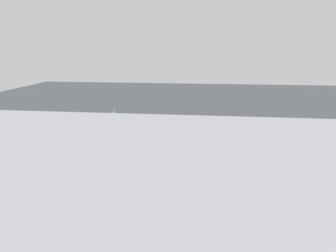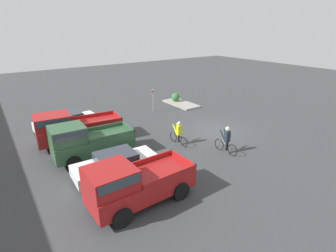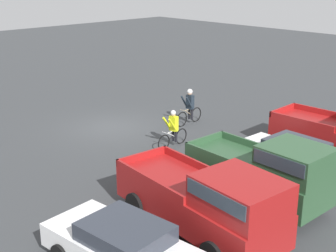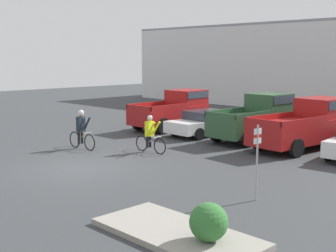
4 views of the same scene
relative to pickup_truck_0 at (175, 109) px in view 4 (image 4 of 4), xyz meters
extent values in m
plane|color=#383A3D|center=(4.47, -9.60, -1.15)|extent=(80.00, 80.00, 0.00)
cube|color=maroon|center=(0.01, -0.45, -0.29)|extent=(2.11, 4.97, 0.92)
cube|color=maroon|center=(-0.03, 1.02, 0.62)|extent=(1.88, 2.01, 0.90)
cube|color=#333D47|center=(-0.03, 1.02, 0.81)|extent=(1.93, 1.86, 0.39)
cube|color=maroon|center=(-0.91, -1.46, 0.29)|extent=(0.16, 2.95, 0.25)
cube|color=maroon|center=(0.99, -1.41, 0.29)|extent=(0.16, 2.95, 0.25)
cube|color=maroon|center=(0.08, -2.87, 0.29)|extent=(1.98, 0.13, 0.25)
cylinder|color=black|center=(-1.02, 1.04, -0.71)|extent=(0.24, 0.90, 0.89)
cylinder|color=black|center=(0.96, 1.10, -0.71)|extent=(0.24, 0.90, 0.89)
cylinder|color=black|center=(-0.94, -2.00, -0.71)|extent=(0.24, 0.90, 0.89)
cylinder|color=black|center=(1.04, -1.95, -0.71)|extent=(0.24, 0.90, 0.89)
cube|color=white|center=(2.81, -0.44, -0.58)|extent=(1.97, 4.64, 0.60)
cube|color=#2D333D|center=(2.81, -0.44, -0.05)|extent=(1.70, 2.12, 0.46)
cylinder|color=black|center=(1.96, 1.05, -0.84)|extent=(0.20, 0.63, 0.63)
cylinder|color=black|center=(3.77, 0.99, -0.84)|extent=(0.20, 0.63, 0.63)
cylinder|color=black|center=(1.86, -1.88, -0.84)|extent=(0.20, 0.63, 0.63)
cylinder|color=black|center=(3.67, -1.94, -0.84)|extent=(0.20, 0.63, 0.63)
cube|color=#2D5133|center=(5.61, -0.22, -0.28)|extent=(2.09, 4.87, 0.98)
cube|color=#2D5133|center=(5.66, 1.22, 0.68)|extent=(1.83, 1.98, 0.94)
cube|color=#333D47|center=(5.66, 1.22, 0.89)|extent=(1.88, 1.83, 0.41)
cube|color=#2D5133|center=(4.66, -1.15, 0.34)|extent=(0.18, 2.88, 0.25)
cube|color=#2D5133|center=(6.49, -1.21, 0.34)|extent=(0.18, 2.88, 0.25)
cube|color=#2D5133|center=(5.53, -2.58, 0.34)|extent=(1.92, 0.15, 0.25)
cylinder|color=black|center=(4.71, 1.30, -0.73)|extent=(0.25, 0.86, 0.85)
cylinder|color=black|center=(6.62, 1.23, -0.73)|extent=(0.25, 0.86, 0.85)
cylinder|color=black|center=(4.60, -1.67, -0.73)|extent=(0.25, 0.86, 0.85)
cylinder|color=black|center=(6.52, -1.74, -0.73)|extent=(0.25, 0.86, 0.85)
cube|color=maroon|center=(8.41, -0.26, -0.29)|extent=(2.49, 5.74, 0.98)
cube|color=maroon|center=(8.57, 1.40, 0.65)|extent=(2.03, 2.39, 0.90)
cube|color=#333D47|center=(8.57, 1.40, 0.85)|extent=(2.07, 2.22, 0.40)
cube|color=maroon|center=(7.36, -1.29, 0.32)|extent=(0.39, 3.34, 0.25)
cube|color=maroon|center=(9.26, -1.46, 0.32)|extent=(0.39, 3.34, 0.25)
cube|color=maroon|center=(8.16, -3.01, 0.32)|extent=(1.99, 0.26, 0.25)
cylinder|color=black|center=(7.58, 1.55, -0.75)|extent=(0.29, 0.83, 0.81)
cylinder|color=black|center=(7.26, -1.90, -0.75)|extent=(0.29, 0.83, 0.81)
cylinder|color=black|center=(9.24, -2.08, -0.75)|extent=(0.29, 0.83, 0.81)
cylinder|color=black|center=(10.45, -1.68, -0.84)|extent=(0.24, 0.63, 0.62)
torus|color=black|center=(4.69, -5.65, -0.82)|extent=(0.71, 0.09, 0.71)
torus|color=black|center=(3.57, -5.72, -0.82)|extent=(0.71, 0.09, 0.71)
cylinder|color=white|center=(4.13, -5.69, -0.65)|extent=(0.58, 0.07, 0.38)
cylinder|color=white|center=(4.13, -5.69, -0.45)|extent=(0.62, 0.07, 0.04)
cylinder|color=white|center=(3.94, -5.70, -0.65)|extent=(0.04, 0.04, 0.35)
cylinder|color=white|center=(4.55, -5.66, -0.43)|extent=(0.05, 0.46, 0.02)
cylinder|color=black|center=(4.01, -5.60, -0.69)|extent=(0.13, 0.13, 0.53)
cylinder|color=black|center=(4.03, -5.78, -0.69)|extent=(0.13, 0.13, 0.53)
cube|color=yellow|center=(4.08, -5.69, -0.10)|extent=(0.26, 0.37, 0.64)
cylinder|color=yellow|center=(4.29, -5.51, -0.10)|extent=(0.55, 0.12, 0.70)
cylinder|color=yellow|center=(4.31, -5.85, -0.10)|extent=(0.55, 0.12, 0.70)
sphere|color=tan|center=(4.10, -5.69, 0.33)|extent=(0.21, 0.21, 0.21)
sphere|color=silver|center=(4.10, -5.69, 0.38)|extent=(0.23, 0.23, 0.23)
torus|color=black|center=(1.88, -7.36, -0.80)|extent=(0.76, 0.09, 0.76)
torus|color=black|center=(0.78, -7.42, -0.80)|extent=(0.76, 0.09, 0.76)
cylinder|color=tan|center=(1.33, -7.39, -0.61)|extent=(0.57, 0.07, 0.40)
cylinder|color=tan|center=(1.33, -7.39, -0.40)|extent=(0.61, 0.07, 0.04)
cylinder|color=tan|center=(1.14, -7.40, -0.61)|extent=(0.04, 0.04, 0.37)
cylinder|color=tan|center=(1.75, -7.37, -0.37)|extent=(0.05, 0.46, 0.02)
cylinder|color=black|center=(1.22, -7.31, -0.66)|extent=(0.13, 0.13, 0.57)
cylinder|color=black|center=(1.23, -7.49, -0.66)|extent=(0.13, 0.13, 0.57)
cube|color=#1E2833|center=(1.28, -7.39, -0.03)|extent=(0.26, 0.37, 0.69)
cylinder|color=#1E2833|center=(1.49, -7.21, -0.03)|extent=(0.55, 0.12, 0.74)
cylinder|color=#1E2833|center=(1.51, -7.55, -0.03)|extent=(0.55, 0.12, 0.74)
sphere|color=tan|center=(1.31, -7.39, 0.44)|extent=(0.25, 0.25, 0.25)
sphere|color=silver|center=(1.31, -7.39, 0.50)|extent=(0.27, 0.27, 0.27)
cylinder|color=#9E9EA3|center=(11.49, -8.19, -0.03)|extent=(0.06, 0.06, 2.25)
cube|color=white|center=(11.49, -8.19, 0.77)|extent=(0.06, 0.30, 0.45)
cube|color=red|center=(11.49, -8.19, 0.77)|extent=(0.06, 0.30, 0.10)
cube|color=gray|center=(11.82, -11.84, -1.08)|extent=(4.17, 1.94, 0.15)
sphere|color=#337033|center=(12.74, -11.79, -0.57)|extent=(0.87, 0.87, 0.87)
camera|label=1|loc=(1.91, 21.07, 7.94)|focal=28.00mm
camera|label=2|loc=(-9.09, 4.41, 6.53)|focal=28.00mm
camera|label=3|loc=(17.46, 8.01, 6.21)|focal=50.00mm
camera|label=4|loc=(19.17, -19.34, 3.05)|focal=50.00mm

